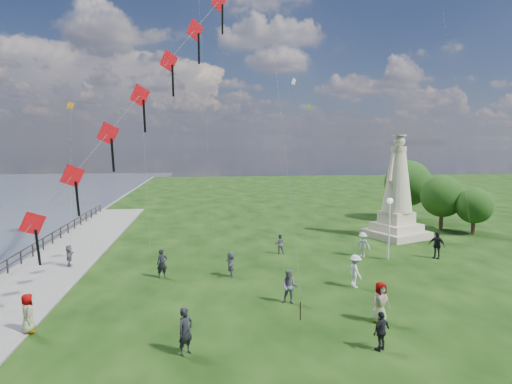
{
  "coord_description": "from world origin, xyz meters",
  "views": [
    {
      "loc": [
        -3.8,
        -15.82,
        8.26
      ],
      "look_at": [
        -1.0,
        8.0,
        5.5
      ],
      "focal_mm": 30.0,
      "sensor_mm": 36.0,
      "label": 1
    }
  ],
  "objects": [
    {
      "name": "waterfront",
      "position": [
        -15.24,
        8.99,
        -0.06
      ],
      "size": [
        200.0,
        200.0,
        1.51
      ],
      "color": "#323D4B",
      "rests_on": "ground"
    },
    {
      "name": "statue",
      "position": [
        12.73,
        19.39,
        3.38
      ],
      "size": [
        5.74,
        5.74,
        8.95
      ],
      "rotation": [
        0.0,
        0.0,
        0.39
      ],
      "color": "tan",
      "rests_on": "ground"
    },
    {
      "name": "lamppost",
      "position": [
        9.02,
        12.59,
        3.19
      ],
      "size": [
        0.41,
        0.41,
        4.42
      ],
      "color": "silver",
      "rests_on": "ground"
    },
    {
      "name": "tree_row",
      "position": [
        18.34,
        24.69,
        3.53
      ],
      "size": [
        6.61,
        11.8,
        6.41
      ],
      "color": "#382314",
      "rests_on": "ground"
    },
    {
      "name": "person_0",
      "position": [
        -4.68,
        0.35,
        0.94
      ],
      "size": [
        0.81,
        0.8,
        1.89
      ],
      "primitive_type": "imported",
      "rotation": [
        0.0,
        0.0,
        0.76
      ],
      "color": "black",
      "rests_on": "ground"
    },
    {
      "name": "person_1",
      "position": [
        0.4,
        5.12,
        0.89
      ],
      "size": [
        1.0,
        0.81,
        1.78
      ],
      "primitive_type": "imported",
      "rotation": [
        0.0,
        0.0,
        -0.37
      ],
      "color": "#595960",
      "rests_on": "ground"
    },
    {
      "name": "person_2",
      "position": [
        4.64,
        7.16,
        0.95
      ],
      "size": [
        0.81,
        1.31,
        1.9
      ],
      "primitive_type": "imported",
      "rotation": [
        0.0,
        0.0,
        1.72
      ],
      "color": "silver",
      "rests_on": "ground"
    },
    {
      "name": "person_3",
      "position": [
        3.06,
        -0.25,
        0.81
      ],
      "size": [
        1.06,
        0.91,
        1.61
      ],
      "primitive_type": "imported",
      "rotation": [
        0.0,
        0.0,
        3.7
      ],
      "color": "black",
      "rests_on": "ground"
    },
    {
      "name": "person_4",
      "position": [
        4.1,
        2.33,
        0.96
      ],
      "size": [
        1.05,
        0.79,
        1.92
      ],
      "primitive_type": "imported",
      "rotation": [
        0.0,
        0.0,
        0.25
      ],
      "color": "#595960",
      "rests_on": "ground"
    },
    {
      "name": "person_5",
      "position": [
        -12.9,
        13.12,
        0.73
      ],
      "size": [
        0.73,
        1.4,
        1.45
      ],
      "primitive_type": "imported",
      "rotation": [
        0.0,
        0.0,
        1.68
      ],
      "color": "#595960",
      "rests_on": "ground"
    },
    {
      "name": "person_6",
      "position": [
        -6.55,
        10.22,
        0.89
      ],
      "size": [
        0.75,
        0.61,
        1.79
      ],
      "primitive_type": "imported",
      "rotation": [
        0.0,
        0.0,
        0.31
      ],
      "color": "black",
      "rests_on": "ground"
    },
    {
      "name": "person_7",
      "position": [
        1.62,
        15.1,
        0.76
      ],
      "size": [
        0.78,
        0.54,
        1.51
      ],
      "primitive_type": "imported",
      "rotation": [
        0.0,
        0.0,
        3.03
      ],
      "color": "#595960",
      "rests_on": "ground"
    },
    {
      "name": "person_8",
      "position": [
        7.49,
        13.54,
        0.89
      ],
      "size": [
        1.26,
        1.21,
        1.79
      ],
      "primitive_type": "imported",
      "rotation": [
        0.0,
        0.0,
        -0.73
      ],
      "color": "silver",
      "rests_on": "ground"
    },
    {
      "name": "person_9",
      "position": [
        12.59,
        12.45,
        0.97
      ],
      "size": [
        1.14,
        1.26,
        1.94
      ],
      "primitive_type": "imported",
      "rotation": [
        0.0,
        0.0,
        -0.95
      ],
      "color": "black",
      "rests_on": "ground"
    },
    {
      "name": "person_10",
      "position": [
        -11.54,
        2.96,
        0.85
      ],
      "size": [
        0.82,
        0.97,
        1.7
      ],
      "primitive_type": "imported",
      "rotation": [
        0.0,
        0.0,
        2.01
      ],
      "color": "#595960",
      "rests_on": "ground"
    },
    {
      "name": "person_11",
      "position": [
        -2.35,
        9.9,
        0.81
      ],
      "size": [
        0.73,
        1.53,
        1.62
      ],
      "primitive_type": "imported",
      "rotation": [
        0.0,
        0.0,
        4.77
      ],
      "color": "#595960",
      "rests_on": "ground"
    },
    {
      "name": "red_kite_train",
      "position": [
        -6.89,
        4.63,
        10.11
      ],
      "size": [
        10.97,
        9.35,
        16.27
      ],
      "color": "black",
      "rests_on": "ground"
    },
    {
      "name": "small_kites",
      "position": [
        0.71,
        22.32,
        12.68
      ],
      "size": [
        31.76,
        17.12,
        22.26
      ],
      "color": "#167E86",
      "rests_on": "ground"
    }
  ]
}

